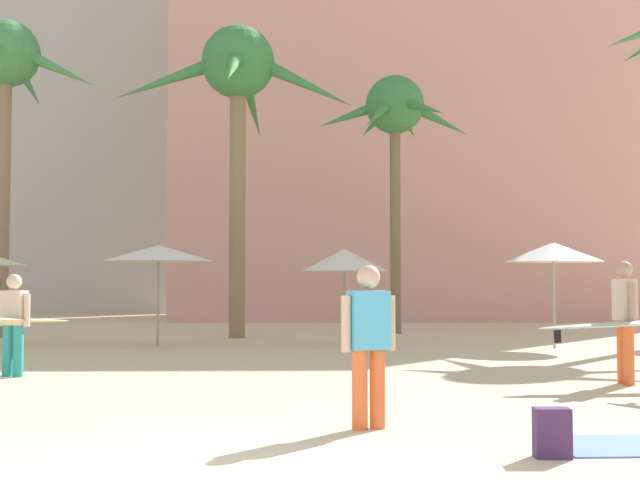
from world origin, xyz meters
name	(u,v)px	position (x,y,z in m)	size (l,w,h in m)	color
hotel_pink	(426,116)	(6.01, 30.04, 8.65)	(20.78, 9.30, 17.30)	#DB9989
palm_tree_far_left	(6,70)	(-7.43, 16.89, 7.24)	(5.20, 5.24, 8.62)	#896B4C
palm_tree_center	(395,117)	(3.37, 18.66, 6.35)	(4.62, 4.42, 7.58)	brown
palm_tree_right	(238,83)	(-1.11, 16.71, 6.88)	(6.59, 6.43, 8.46)	#896B4C
cafe_umbrella_0	(158,253)	(-2.74, 13.81, 2.16)	(2.66, 2.66, 2.35)	gray
cafe_umbrella_1	(345,260)	(1.62, 13.79, 2.01)	(2.04, 2.04, 2.27)	gray
cafe_umbrella_3	(553,252)	(6.31, 12.98, 2.16)	(2.21, 2.21, 2.39)	gray
backpack	(552,434)	(2.71, 1.13, 0.20)	(0.30, 0.25, 0.42)	#472956
person_mid_center	(10,320)	(-3.95, 7.32, 0.89)	(1.43, 3.02, 1.61)	teal
person_near_right	(629,319)	(5.31, 6.09, 0.95)	(2.90, 0.97, 1.79)	orange
person_mid_right	(369,339)	(1.27, 2.57, 0.91)	(0.60, 0.35, 1.66)	orange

